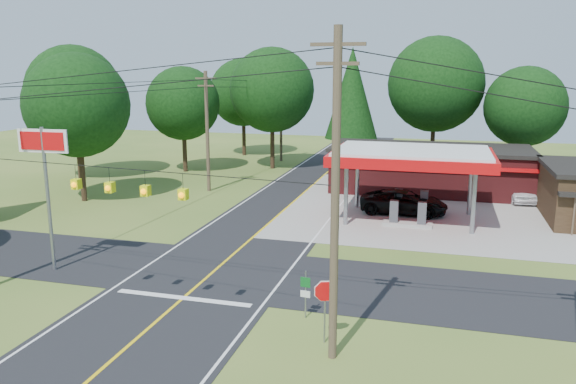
% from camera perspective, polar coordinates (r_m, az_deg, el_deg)
% --- Properties ---
extents(ground, '(120.00, 120.00, 0.00)m').
position_cam_1_polar(ground, '(29.23, -7.51, -8.00)').
color(ground, '#446222').
rests_on(ground, ground).
extents(main_highway, '(8.00, 120.00, 0.02)m').
position_cam_1_polar(main_highway, '(29.23, -7.51, -7.98)').
color(main_highway, black).
rests_on(main_highway, ground).
extents(cross_road, '(70.00, 7.00, 0.02)m').
position_cam_1_polar(cross_road, '(29.23, -7.51, -7.97)').
color(cross_road, black).
rests_on(cross_road, ground).
extents(lane_center_yellow, '(0.15, 110.00, 0.00)m').
position_cam_1_polar(lane_center_yellow, '(29.22, -7.51, -7.95)').
color(lane_center_yellow, yellow).
rests_on(lane_center_yellow, main_highway).
extents(gas_canopy, '(10.60, 7.40, 4.88)m').
position_cam_1_polar(gas_canopy, '(38.68, 12.47, 3.37)').
color(gas_canopy, gray).
rests_on(gas_canopy, ground).
extents(convenience_store, '(16.40, 7.55, 3.80)m').
position_cam_1_polar(convenience_store, '(48.87, 14.17, 2.33)').
color(convenience_store, maroon).
rests_on(convenience_store, ground).
extents(utility_pole_near_right, '(1.80, 0.30, 11.50)m').
position_cam_1_polar(utility_pole_near_right, '(18.96, 4.82, -0.36)').
color(utility_pole_near_right, '#473828').
rests_on(utility_pole_near_right, ground).
extents(utility_pole_far_left, '(1.80, 0.30, 10.00)m').
position_cam_1_polar(utility_pole_far_left, '(47.38, -8.21, 6.29)').
color(utility_pole_far_left, '#473828').
rests_on(utility_pole_far_left, ground).
extents(utility_pole_north, '(0.30, 0.30, 9.50)m').
position_cam_1_polar(utility_pole_north, '(62.87, -0.71, 7.47)').
color(utility_pole_north, '#473828').
rests_on(utility_pole_north, ground).
extents(overhead_beacons, '(17.04, 2.04, 1.03)m').
position_cam_1_polar(overhead_beacons, '(22.89, -16.09, 2.05)').
color(overhead_beacons, black).
rests_on(overhead_beacons, ground).
extents(treeline_backdrop, '(70.27, 51.59, 13.30)m').
position_cam_1_polar(treeline_backdrop, '(50.28, 3.90, 9.34)').
color(treeline_backdrop, '#332316').
rests_on(treeline_backdrop, ground).
extents(suv_car, '(6.22, 6.22, 1.69)m').
position_cam_1_polar(suv_car, '(40.82, 11.67, -1.02)').
color(suv_car, black).
rests_on(suv_car, ground).
extents(sedan_car, '(5.10, 5.10, 1.58)m').
position_cam_1_polar(sedan_car, '(47.52, 22.49, 0.09)').
color(sedan_car, white).
rests_on(sedan_car, ground).
extents(big_stop_sign, '(2.74, 0.21, 7.37)m').
position_cam_1_polar(big_stop_sign, '(30.22, -23.48, 2.61)').
color(big_stop_sign, gray).
rests_on(big_stop_sign, ground).
extents(octagonal_stop_sign, '(0.83, 0.33, 2.51)m').
position_cam_1_polar(octagonal_stop_sign, '(21.22, 3.77, -10.53)').
color(octagonal_stop_sign, gray).
rests_on(octagonal_stop_sign, ground).
extents(route_sign_post, '(0.42, 0.11, 2.06)m').
position_cam_1_polar(route_sign_post, '(23.43, 1.79, -9.97)').
color(route_sign_post, gray).
rests_on(route_sign_post, ground).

